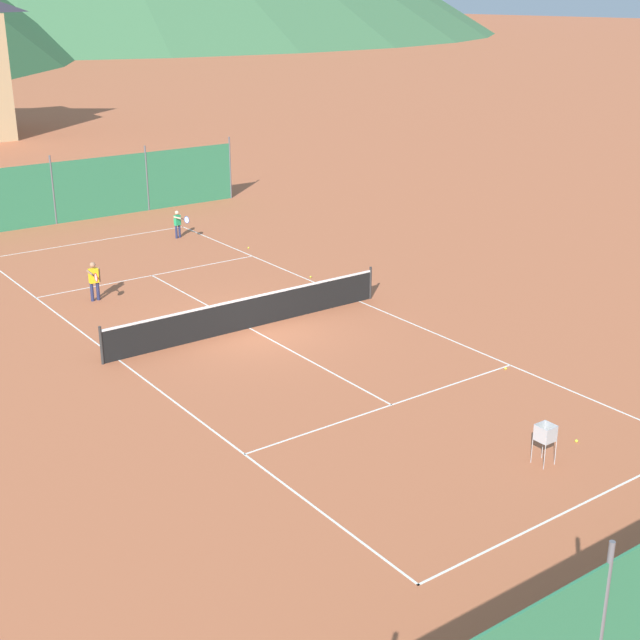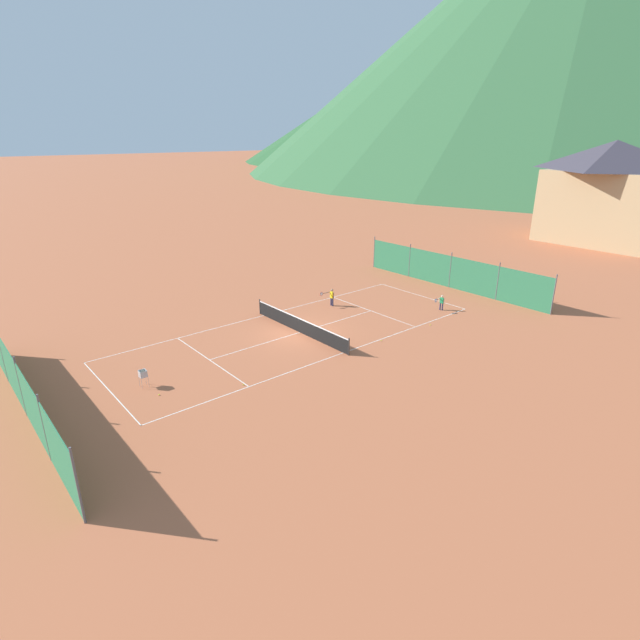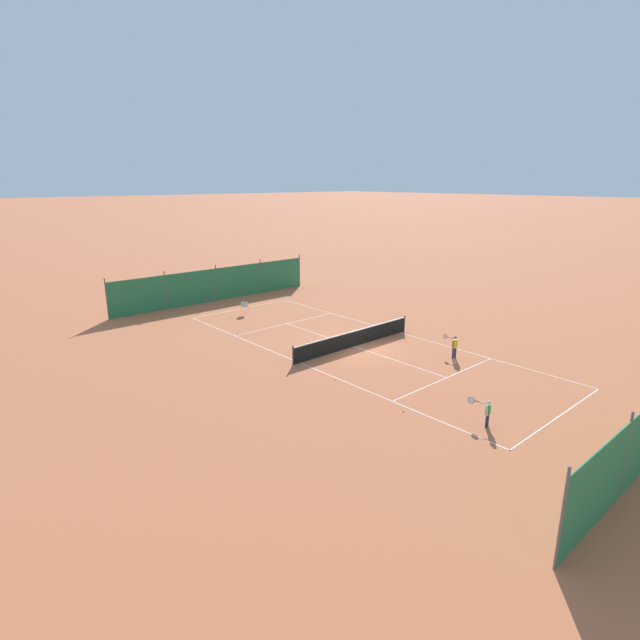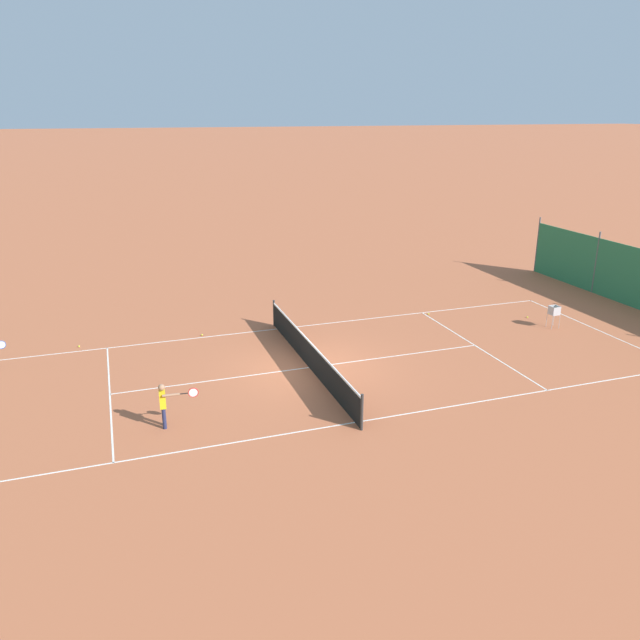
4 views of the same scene
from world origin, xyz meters
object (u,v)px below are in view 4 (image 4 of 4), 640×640
at_px(tennis_ball_far_corner, 202,335).
at_px(tennis_net, 309,354).
at_px(tennis_ball_near_corner, 429,314).
at_px(ball_hopper, 554,312).
at_px(tennis_ball_service_box, 79,346).
at_px(player_far_service, 165,402).
at_px(tennis_ball_by_net_right, 527,317).

bearing_deg(tennis_ball_far_corner, tennis_net, -145.68).
height_order(tennis_ball_near_corner, ball_hopper, ball_hopper).
bearing_deg(tennis_ball_service_box, tennis_ball_near_corner, -93.09).
bearing_deg(tennis_ball_near_corner, player_far_service, 119.23).
distance_m(tennis_ball_service_box, tennis_ball_near_corner, 13.92).
bearing_deg(tennis_ball_far_corner, ball_hopper, -105.01).
xyz_separation_m(tennis_ball_far_corner, tennis_ball_by_net_right, (-2.25, -13.14, 0.00)).
xyz_separation_m(tennis_ball_far_corner, ball_hopper, (-3.58, -13.34, 0.62)).
relative_size(tennis_ball_service_box, ball_hopper, 0.07).
height_order(tennis_ball_by_net_right, ball_hopper, ball_hopper).
height_order(player_far_service, ball_hopper, player_far_service).
bearing_deg(tennis_ball_near_corner, ball_hopper, -128.33).
bearing_deg(tennis_ball_service_box, tennis_ball_far_corner, -93.01).
xyz_separation_m(tennis_ball_far_corner, tennis_ball_service_box, (0.23, 4.44, 0.00)).
relative_size(tennis_ball_far_corner, tennis_ball_service_box, 1.00).
bearing_deg(tennis_net, tennis_ball_far_corner, 34.32).
relative_size(tennis_net, tennis_ball_by_net_right, 139.09).
bearing_deg(player_far_service, tennis_ball_by_net_right, -72.78).
distance_m(player_far_service, tennis_ball_far_corner, 7.28).
relative_size(player_far_service, ball_hopper, 1.43).
bearing_deg(tennis_net, player_far_service, 118.09).
bearing_deg(tennis_ball_by_net_right, ball_hopper, -171.69).
bearing_deg(tennis_net, tennis_ball_service_box, 58.41).
height_order(tennis_ball_by_net_right, tennis_ball_service_box, same).
distance_m(player_far_service, ball_hopper, 15.74).
xyz_separation_m(tennis_net, ball_hopper, (0.72, -10.40, 0.16)).
distance_m(tennis_net, ball_hopper, 10.43).
distance_m(tennis_net, tennis_ball_by_net_right, 10.42).
height_order(tennis_ball_service_box, ball_hopper, ball_hopper).
distance_m(tennis_net, player_far_service, 5.64).
distance_m(player_far_service, tennis_ball_service_box, 7.61).
bearing_deg(ball_hopper, tennis_ball_far_corner, 74.99).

